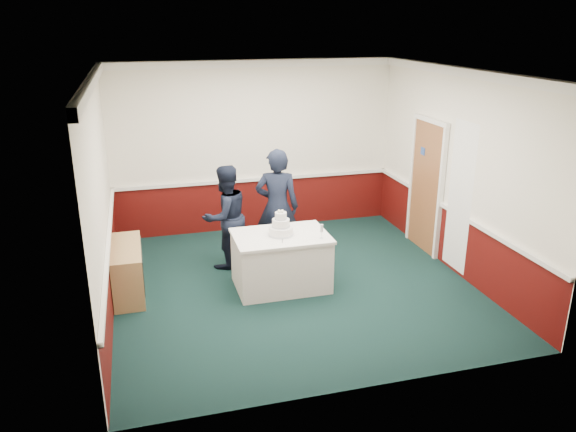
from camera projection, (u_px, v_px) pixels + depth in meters
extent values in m
plane|color=black|center=(293.00, 285.00, 8.10)|extent=(5.00, 5.00, 0.00)
cube|color=white|center=(255.00, 147.00, 9.86)|extent=(5.00, 0.05, 3.00)
cube|color=white|center=(103.00, 200.00, 6.99)|extent=(0.05, 5.00, 3.00)
cube|color=white|center=(456.00, 173.00, 8.22)|extent=(0.05, 5.00, 3.00)
cube|color=white|center=(294.00, 74.00, 7.12)|extent=(5.00, 5.00, 0.05)
cube|color=#4C0C0A|center=(256.00, 204.00, 10.21)|extent=(5.00, 0.02, 0.90)
cube|color=white|center=(256.00, 179.00, 10.05)|extent=(4.98, 0.05, 0.06)
cube|color=white|center=(254.00, 64.00, 9.37)|extent=(5.00, 0.08, 0.12)
cube|color=#9A5D37|center=(426.00, 187.00, 9.10)|extent=(0.05, 0.90, 2.10)
cube|color=#234799|center=(423.00, 151.00, 9.04)|extent=(0.01, 0.12, 0.12)
cube|color=white|center=(460.00, 197.00, 8.08)|extent=(0.02, 0.60, 2.20)
cube|color=tan|center=(128.00, 270.00, 7.75)|extent=(0.40, 1.20, 0.70)
cube|color=black|center=(143.00, 265.00, 7.79)|extent=(0.01, 1.00, 0.50)
cube|color=white|center=(281.00, 262.00, 7.94)|extent=(1.28, 0.88, 0.76)
cube|color=white|center=(281.00, 236.00, 7.82)|extent=(1.32, 0.92, 0.04)
cylinder|color=white|center=(281.00, 231.00, 7.79)|extent=(0.34, 0.34, 0.12)
cylinder|color=silver|center=(281.00, 234.00, 7.80)|extent=(0.35, 0.35, 0.03)
cylinder|color=white|center=(281.00, 223.00, 7.75)|extent=(0.24, 0.24, 0.11)
cylinder|color=silver|center=(281.00, 226.00, 7.77)|extent=(0.25, 0.25, 0.02)
cylinder|color=white|center=(281.00, 216.00, 7.72)|extent=(0.16, 0.16, 0.10)
cylinder|color=silver|center=(281.00, 219.00, 7.73)|extent=(0.17, 0.17, 0.02)
sphere|color=#EDE5C9|center=(281.00, 211.00, 7.69)|extent=(0.03, 0.03, 0.03)
sphere|color=#EDE5C9|center=(282.00, 211.00, 7.71)|extent=(0.03, 0.03, 0.03)
sphere|color=#EDE5C9|center=(279.00, 211.00, 7.71)|extent=(0.03, 0.03, 0.03)
sphere|color=#EDE5C9|center=(282.00, 212.00, 7.68)|extent=(0.03, 0.03, 0.03)
sphere|color=#EDE5C9|center=(279.00, 212.00, 7.68)|extent=(0.03, 0.03, 0.03)
cube|color=silver|center=(282.00, 240.00, 7.62)|extent=(0.08, 0.22, 0.00)
cylinder|color=silver|center=(321.00, 238.00, 7.68)|extent=(0.05, 0.05, 0.01)
cylinder|color=silver|center=(321.00, 235.00, 7.66)|extent=(0.01, 0.01, 0.09)
cylinder|color=silver|center=(322.00, 228.00, 7.63)|extent=(0.04, 0.04, 0.11)
imported|color=black|center=(226.00, 217.00, 8.49)|extent=(0.96, 0.88, 1.60)
imported|color=black|center=(277.00, 207.00, 8.58)|extent=(0.76, 0.61, 1.82)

